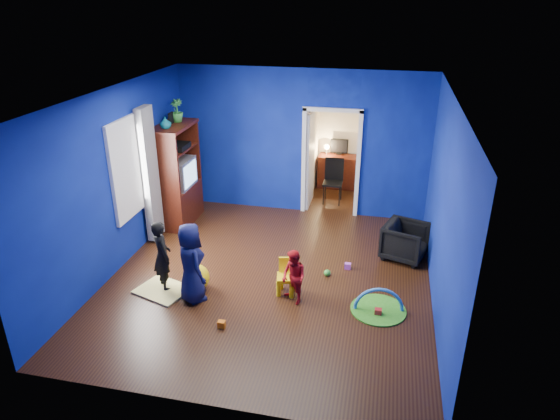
% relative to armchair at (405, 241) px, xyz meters
% --- Properties ---
extents(floor, '(5.00, 5.50, 0.01)m').
position_rel_armchair_xyz_m(floor, '(-2.10, -1.13, -0.32)').
color(floor, black).
rests_on(floor, ground).
extents(ceiling, '(5.00, 5.50, 0.01)m').
position_rel_armchair_xyz_m(ceiling, '(-2.10, -1.13, 2.58)').
color(ceiling, white).
rests_on(ceiling, wall_back).
extents(wall_back, '(5.00, 0.02, 2.90)m').
position_rel_armchair_xyz_m(wall_back, '(-2.10, 1.62, 1.13)').
color(wall_back, navy).
rests_on(wall_back, floor).
extents(wall_front, '(5.00, 0.02, 2.90)m').
position_rel_armchair_xyz_m(wall_front, '(-2.10, -3.88, 1.13)').
color(wall_front, navy).
rests_on(wall_front, floor).
extents(wall_left, '(0.02, 5.50, 2.90)m').
position_rel_armchair_xyz_m(wall_left, '(-4.60, -1.13, 1.13)').
color(wall_left, navy).
rests_on(wall_left, floor).
extents(wall_right, '(0.02, 5.50, 2.90)m').
position_rel_armchair_xyz_m(wall_right, '(0.40, -1.13, 1.13)').
color(wall_right, navy).
rests_on(wall_right, floor).
extents(alcove, '(1.00, 1.75, 2.50)m').
position_rel_armchair_xyz_m(alcove, '(-1.50, 2.49, 0.93)').
color(alcove, silver).
rests_on(alcove, floor).
extents(armchair, '(0.87, 0.86, 0.64)m').
position_rel_armchair_xyz_m(armchair, '(0.00, 0.00, 0.00)').
color(armchair, black).
rests_on(armchair, floor).
extents(child_black, '(0.47, 0.48, 1.12)m').
position_rel_armchair_xyz_m(child_black, '(-3.62, -1.75, 0.24)').
color(child_black, black).
rests_on(child_black, floor).
extents(child_navy, '(0.69, 0.70, 1.23)m').
position_rel_armchair_xyz_m(child_navy, '(-3.07, -1.94, 0.30)').
color(child_navy, '#10163B').
rests_on(child_navy, floor).
extents(toddler_red, '(0.51, 0.51, 0.83)m').
position_rel_armchair_xyz_m(toddler_red, '(-1.61, -1.70, 0.10)').
color(toddler_red, red).
rests_on(toddler_red, floor).
extents(vase, '(0.24, 0.24, 0.21)m').
position_rel_armchair_xyz_m(vase, '(-4.32, 0.27, 1.75)').
color(vase, '#0D656E').
rests_on(vase, tv_armoire).
extents(potted_plant, '(0.25, 0.25, 0.42)m').
position_rel_armchair_xyz_m(potted_plant, '(-4.32, 0.79, 1.85)').
color(potted_plant, '#328932').
rests_on(potted_plant, tv_armoire).
extents(tv_armoire, '(0.58, 1.14, 1.96)m').
position_rel_armchair_xyz_m(tv_armoire, '(-4.32, 0.57, 0.66)').
color(tv_armoire, '#401A0A').
rests_on(tv_armoire, floor).
extents(crt_tv, '(0.46, 0.70, 0.54)m').
position_rel_armchair_xyz_m(crt_tv, '(-4.28, 0.57, 0.70)').
color(crt_tv, silver).
rests_on(crt_tv, tv_armoire).
extents(yellow_blanket, '(0.90, 0.81, 0.03)m').
position_rel_armchair_xyz_m(yellow_blanket, '(-3.62, -1.85, -0.30)').
color(yellow_blanket, '#F2E07A').
rests_on(yellow_blanket, floor).
extents(hopper_ball, '(0.42, 0.42, 0.42)m').
position_rel_armchair_xyz_m(hopper_ball, '(-3.12, -1.69, -0.11)').
color(hopper_ball, yellow).
rests_on(hopper_ball, floor).
extents(kid_chair, '(0.33, 0.33, 0.50)m').
position_rel_armchair_xyz_m(kid_chair, '(-1.76, -1.50, -0.07)').
color(kid_chair, yellow).
rests_on(kid_chair, floor).
extents(play_mat, '(0.80, 0.80, 0.02)m').
position_rel_armchair_xyz_m(play_mat, '(-0.37, -1.66, -0.31)').
color(play_mat, '#479922').
rests_on(play_mat, floor).
extents(toy_arch, '(0.72, 0.14, 0.72)m').
position_rel_armchair_xyz_m(toy_arch, '(-0.37, -1.66, -0.30)').
color(toy_arch, '#3F8CD8').
rests_on(toy_arch, floor).
extents(window_left, '(0.03, 0.95, 1.55)m').
position_rel_armchair_xyz_m(window_left, '(-4.58, -0.78, 1.23)').
color(window_left, white).
rests_on(window_left, wall_left).
extents(curtain, '(0.14, 0.42, 2.40)m').
position_rel_armchair_xyz_m(curtain, '(-4.47, -0.23, 0.93)').
color(curtain, slate).
rests_on(curtain, floor).
extents(doorway, '(1.16, 0.10, 2.10)m').
position_rel_armchair_xyz_m(doorway, '(-1.50, 1.62, 0.73)').
color(doorway, white).
rests_on(doorway, floor).
extents(study_desk, '(0.88, 0.44, 0.75)m').
position_rel_armchair_xyz_m(study_desk, '(-1.50, 3.13, 0.06)').
color(study_desk, '#3D140A').
rests_on(study_desk, floor).
extents(desk_monitor, '(0.40, 0.05, 0.32)m').
position_rel_armchair_xyz_m(desk_monitor, '(-1.50, 3.25, 0.63)').
color(desk_monitor, black).
rests_on(desk_monitor, study_desk).
extents(desk_lamp, '(0.14, 0.14, 0.14)m').
position_rel_armchair_xyz_m(desk_lamp, '(-1.78, 3.19, 0.61)').
color(desk_lamp, '#FFD88C').
rests_on(desk_lamp, study_desk).
extents(folding_chair, '(0.40, 0.40, 0.92)m').
position_rel_armchair_xyz_m(folding_chair, '(-1.50, 2.17, 0.14)').
color(folding_chair, black).
rests_on(folding_chair, floor).
extents(book_shelf, '(0.88, 0.24, 0.04)m').
position_rel_armchair_xyz_m(book_shelf, '(-1.50, 3.24, 1.70)').
color(book_shelf, white).
rests_on(book_shelf, study_desk).
extents(toy_0, '(0.10, 0.08, 0.10)m').
position_rel_armchair_xyz_m(toy_0, '(-0.37, -1.77, -0.27)').
color(toy_0, '#F92B29').
rests_on(toy_0, floor).
extents(toy_1, '(0.10, 0.08, 0.10)m').
position_rel_armchair_xyz_m(toy_1, '(-2.45, -2.51, -0.27)').
color(toy_1, orange).
rests_on(toy_1, floor).
extents(toy_2, '(0.11, 0.11, 0.11)m').
position_rel_armchair_xyz_m(toy_2, '(-1.21, -0.87, -0.26)').
color(toy_2, green).
rests_on(toy_2, floor).
extents(toy_3, '(0.10, 0.08, 0.10)m').
position_rel_armchair_xyz_m(toy_3, '(-0.91, -0.58, -0.27)').
color(toy_3, '#D04FD3').
rests_on(toy_3, floor).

